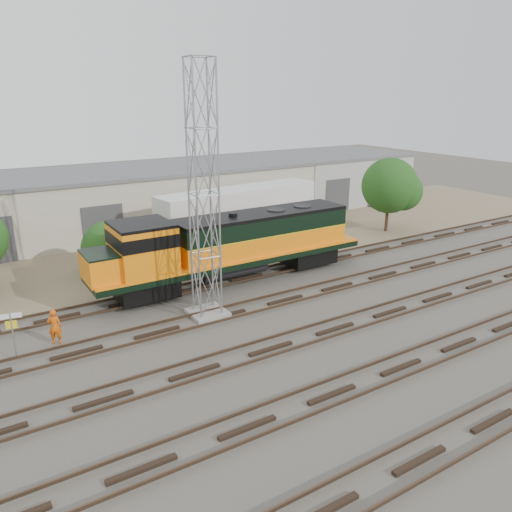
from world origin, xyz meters
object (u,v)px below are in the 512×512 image
worker (55,327)px  signal_tower (204,199)px  semi_trailer (243,207)px  locomotive (229,245)px

worker → signal_tower: bearing=-163.6°
worker → semi_trailer: semi_trailer is taller
locomotive → semi_trailer: bearing=54.5°
semi_trailer → signal_tower: bearing=-134.5°
locomotive → signal_tower: bearing=-132.8°
signal_tower → semi_trailer: 15.46m
signal_tower → worker: bearing=173.6°
locomotive → signal_tower: signal_tower is taller
locomotive → worker: locomotive is taller
signal_tower → semi_trailer: (9.22, 11.81, -3.79)m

